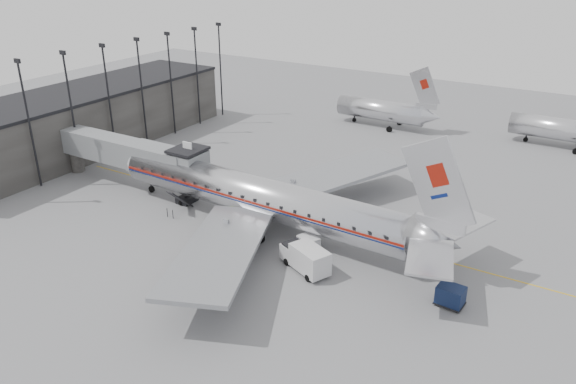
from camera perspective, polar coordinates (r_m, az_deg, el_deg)
name	(u,v)px	position (r m, az deg, el deg)	size (l,w,h in m)	color
ground	(235,235)	(56.84, -5.45, -4.37)	(160.00, 160.00, 0.00)	slate
terminal	(80,121)	(84.60, -20.35, 6.76)	(12.00, 46.00, 8.00)	#32302D
apron_line	(291,219)	(59.75, 0.29, -2.76)	(0.15, 60.00, 0.01)	gold
jet_bridge	(137,155)	(67.99, -15.12, 3.60)	(21.00, 6.20, 7.10)	slate
floodlight_masts	(126,92)	(80.55, -16.17, 9.73)	(0.90, 42.25, 15.25)	black
distant_aircraft_near	(382,110)	(91.15, 9.53, 8.26)	(16.39, 3.20, 10.26)	silver
distant_aircraft_mid	(563,129)	(89.30, 26.19, 5.78)	(16.39, 3.20, 10.26)	silver
airliner	(264,198)	(56.64, -2.41, -0.63)	(41.76, 38.67, 13.20)	silver
service_van	(305,257)	(50.30, 1.76, -6.61)	(5.60, 3.97, 2.47)	silver
baggage_cart_navy	(450,296)	(47.69, 16.18, -10.07)	(2.34, 1.85, 1.74)	#0E1938
baggage_cart_white	(309,244)	(53.27, 2.10, -5.30)	(2.45, 2.18, 1.58)	silver
ramp_worker	(229,217)	(58.56, -6.04, -2.53)	(0.64, 0.42, 1.76)	#ACED1B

